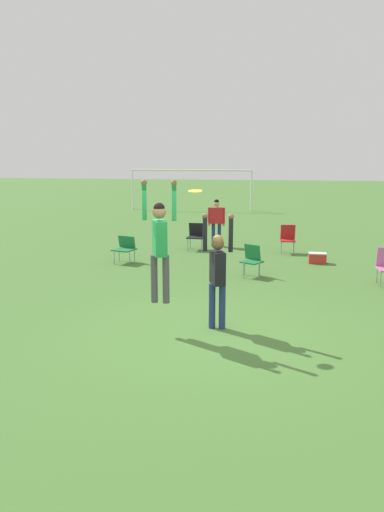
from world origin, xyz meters
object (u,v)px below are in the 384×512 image
Objects in this scene: person_jumping at (159,239)px; cooler_box at (317,258)px; camping_chair_0 at (288,237)px; camping_chair_1 at (125,247)px; camping_chair_3 at (252,258)px; camping_chair_2 at (196,234)px; person_defending at (217,269)px; person_spectator_near at (216,218)px; frisbee at (195,191)px.

cooler_box is (3.15, 6.50, -1.53)m from person_jumping.
camping_chair_1 is (-4.73, -2.33, -0.07)m from camping_chair_0.
camping_chair_0 is 1.19× the size of camping_chair_1.
camping_chair_2 is at bearing -28.63° from camping_chair_3.
camping_chair_2 is (-1.67, 7.70, -0.59)m from person_defending.
person_defending is 6.57m from cooler_box.
camping_chair_0 is at bearing -24.56° from person_spectator_near.
person_spectator_near reaches higher than camping_chair_3.
frisbee is at bearing 73.71° from camping_chair_0.
frisbee is 0.26× the size of camping_chair_0.
frisbee is 4.84m from camping_chair_3.
camping_chair_0 is at bearing 119.67° from cooler_box.
camping_chair_3 is (0.77, 4.33, -2.01)m from frisbee.
camping_chair_1 is 0.87× the size of camping_chair_2.
person_defending reaches higher than camping_chair_0.
frisbee is at bearing -89.31° from person_spectator_near.
camping_chair_0 is 2.64m from person_spectator_near.
person_defending is 7.75m from camping_chair_0.
frisbee is 7.16m from cooler_box.
person_defending is 4.26m from camping_chair_3.
person_defending is 8.80× the size of frisbee.
frisbee is at bearing 102.62° from camping_chair_2.
camping_chair_1 is (-2.43, 5.67, -1.23)m from person_jumping.
camping_chair_2 reaches higher than camping_chair_3.
person_jumping is 8.20m from camping_chair_2.
person_jumping reaches higher than frisbee.
person_spectator_near is at bearing -20.96° from person_jumping.
camping_chair_2 is (-3.01, 0.09, -0.01)m from camping_chair_0.
camping_chair_3 is at bearing 70.64° from camping_chair_0.
cooler_box is (3.29, -2.40, -0.81)m from person_spectator_near.
camping_chair_1 reaches higher than cooler_box.
camping_chair_0 is (1.34, 7.61, -0.58)m from person_defending.
frisbee reaches higher than person_spectator_near.
cooler_box is (5.57, 0.84, -0.30)m from camping_chair_1.
person_spectator_near is (-0.72, 8.66, -1.52)m from frisbee.
camping_chair_3 is (-0.95, -3.42, -0.05)m from camping_chair_0.
person_jumping is at bearing 98.31° from camping_chair_2.
camping_chair_2 is 4.18m from cooler_box.
person_spectator_near is (0.57, 0.82, 0.45)m from camping_chair_2.
frisbee is at bearing 110.98° from camping_chair_3.
camping_chair_2 is at bearing -5.59° from camping_chair_0.
camping_chair_2 is (-0.71, 8.09, -1.17)m from person_jumping.
person_jumping is at bearing -90.00° from person_defending.
person_jumping is at bearing -93.16° from person_spectator_near.
person_defending is 8.59m from person_spectator_near.
camping_chair_2 is 1.74× the size of cooler_box.
cooler_box is at bearing -154.24° from camping_chair_1.
person_defending is at bearing -86.73° from person_spectator_near.
person_jumping is at bearing 70.16° from camping_chair_0.
person_jumping is 1.32× the size of person_spectator_near.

